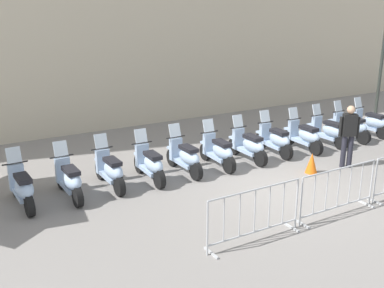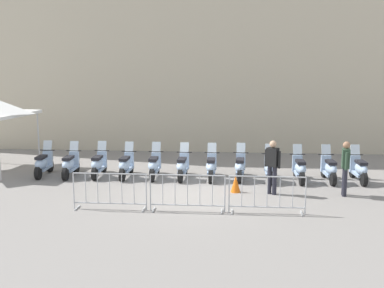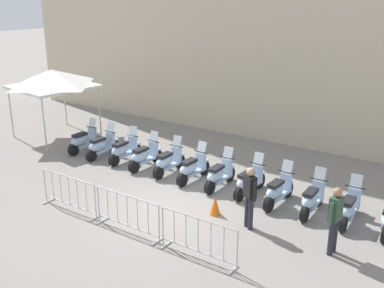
{
  "view_description": "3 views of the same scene",
  "coord_description": "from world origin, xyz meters",
  "px_view_note": "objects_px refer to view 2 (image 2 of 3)",
  "views": [
    {
      "loc": [
        -6.0,
        -8.76,
        4.32
      ],
      "look_at": [
        -1.82,
        1.43,
        0.94
      ],
      "focal_mm": 42.8,
      "sensor_mm": 36.0,
      "label": 1
    },
    {
      "loc": [
        3.23,
        -14.26,
        4.16
      ],
      "look_at": [
        -0.53,
        2.32,
        1.23
      ],
      "focal_mm": 44.63,
      "sensor_mm": 36.0,
      "label": 2
    },
    {
      "loc": [
        8.82,
        -8.56,
        6.12
      ],
      "look_at": [
        -0.95,
        2.13,
        1.23
      ],
      "focal_mm": 43.37,
      "sensor_mm": 36.0,
      "label": 3
    }
  ],
  "objects_px": {
    "motorcycle_5": "(182,167)",
    "barrier_segment_0": "(110,192)",
    "motorcycle_6": "(211,167)",
    "motorcycle_9": "(299,169)",
    "motorcycle_11": "(359,169)",
    "barrier_segment_2": "(267,195)",
    "motorcycle_2": "(99,165)",
    "motorcycle_3": "(126,165)",
    "traffic_cone": "(236,184)",
    "motorcycle_1": "(70,165)",
    "motorcycle_0": "(43,164)",
    "officer_mid_plaza": "(272,164)",
    "motorcycle_8": "(270,168)",
    "motorcycle_10": "(329,169)",
    "motorcycle_4": "(154,166)",
    "barrier_segment_1": "(187,193)",
    "motorcycle_7": "(240,167)",
    "officer_near_row_end": "(345,165)"
  },
  "relations": [
    {
      "from": "barrier_segment_2",
      "to": "motorcycle_4",
      "type": "bearing_deg",
      "value": 142.91
    },
    {
      "from": "motorcycle_4",
      "to": "barrier_segment_1",
      "type": "bearing_deg",
      "value": -59.65
    },
    {
      "from": "motorcycle_8",
      "to": "motorcycle_4",
      "type": "bearing_deg",
      "value": -173.19
    },
    {
      "from": "motorcycle_9",
      "to": "barrier_segment_1",
      "type": "relative_size",
      "value": 0.81
    },
    {
      "from": "motorcycle_1",
      "to": "motorcycle_8",
      "type": "bearing_deg",
      "value": 7.96
    },
    {
      "from": "motorcycle_1",
      "to": "motorcycle_5",
      "type": "distance_m",
      "value": 4.13
    },
    {
      "from": "motorcycle_8",
      "to": "officer_near_row_end",
      "type": "xyz_separation_m",
      "value": [
        2.42,
        -1.37,
        0.53
      ]
    },
    {
      "from": "motorcycle_7",
      "to": "officer_mid_plaza",
      "type": "bearing_deg",
      "value": -54.08
    },
    {
      "from": "motorcycle_3",
      "to": "motorcycle_9",
      "type": "height_order",
      "value": "same"
    },
    {
      "from": "motorcycle_6",
      "to": "barrier_segment_1",
      "type": "bearing_deg",
      "value": -89.63
    },
    {
      "from": "motorcycle_2",
      "to": "barrier_segment_1",
      "type": "bearing_deg",
      "value": -38.58
    },
    {
      "from": "motorcycle_3",
      "to": "motorcycle_9",
      "type": "relative_size",
      "value": 1.0
    },
    {
      "from": "motorcycle_1",
      "to": "motorcycle_11",
      "type": "bearing_deg",
      "value": 8.53
    },
    {
      "from": "motorcycle_1",
      "to": "motorcycle_8",
      "type": "relative_size",
      "value": 1.0
    },
    {
      "from": "motorcycle_11",
      "to": "barrier_segment_2",
      "type": "distance_m",
      "value": 5.14
    },
    {
      "from": "motorcycle_6",
      "to": "motorcycle_0",
      "type": "bearing_deg",
      "value": -171.95
    },
    {
      "from": "motorcycle_5",
      "to": "motorcycle_6",
      "type": "relative_size",
      "value": 1.0
    },
    {
      "from": "barrier_segment_1",
      "to": "traffic_cone",
      "type": "xyz_separation_m",
      "value": [
        1.05,
        2.31,
        -0.25
      ]
    },
    {
      "from": "motorcycle_0",
      "to": "motorcycle_7",
      "type": "height_order",
      "value": "same"
    },
    {
      "from": "motorcycle_11",
      "to": "officer_mid_plaza",
      "type": "relative_size",
      "value": 0.99
    },
    {
      "from": "motorcycle_6",
      "to": "motorcycle_9",
      "type": "distance_m",
      "value": 3.1
    },
    {
      "from": "motorcycle_11",
      "to": "traffic_cone",
      "type": "relative_size",
      "value": 3.12
    },
    {
      "from": "motorcycle_5",
      "to": "motorcycle_8",
      "type": "height_order",
      "value": "same"
    },
    {
      "from": "motorcycle_6",
      "to": "barrier_segment_0",
      "type": "relative_size",
      "value": 0.82
    },
    {
      "from": "motorcycle_9",
      "to": "traffic_cone",
      "type": "xyz_separation_m",
      "value": [
        -2.0,
        -1.87,
        -0.18
      ]
    },
    {
      "from": "motorcycle_8",
      "to": "motorcycle_9",
      "type": "height_order",
      "value": "same"
    },
    {
      "from": "barrier_segment_0",
      "to": "motorcycle_1",
      "type": "bearing_deg",
      "value": 131.28
    },
    {
      "from": "motorcycle_9",
      "to": "motorcycle_10",
      "type": "height_order",
      "value": "same"
    },
    {
      "from": "motorcycle_0",
      "to": "officer_mid_plaza",
      "type": "relative_size",
      "value": 0.99
    },
    {
      "from": "motorcycle_2",
      "to": "motorcycle_6",
      "type": "relative_size",
      "value": 1.0
    },
    {
      "from": "motorcycle_3",
      "to": "motorcycle_11",
      "type": "bearing_deg",
      "value": 8.33
    },
    {
      "from": "motorcycle_4",
      "to": "motorcycle_2",
      "type": "bearing_deg",
      "value": -173.02
    },
    {
      "from": "motorcycle_4",
      "to": "motorcycle_8",
      "type": "height_order",
      "value": "same"
    },
    {
      "from": "motorcycle_2",
      "to": "motorcycle_10",
      "type": "height_order",
      "value": "same"
    },
    {
      "from": "motorcycle_1",
      "to": "barrier_segment_0",
      "type": "relative_size",
      "value": 0.81
    },
    {
      "from": "motorcycle_3",
      "to": "barrier_segment_1",
      "type": "relative_size",
      "value": 0.82
    },
    {
      "from": "motorcycle_11",
      "to": "motorcycle_3",
      "type": "bearing_deg",
      "value": -171.67
    },
    {
      "from": "motorcycle_1",
      "to": "motorcycle_4",
      "type": "relative_size",
      "value": 1.0
    },
    {
      "from": "motorcycle_11",
      "to": "barrier_segment_0",
      "type": "bearing_deg",
      "value": -146.18
    },
    {
      "from": "motorcycle_9",
      "to": "officer_mid_plaza",
      "type": "xyz_separation_m",
      "value": [
        -0.85,
        -1.85,
        0.53
      ]
    },
    {
      "from": "motorcycle_5",
      "to": "barrier_segment_0",
      "type": "distance_m",
      "value": 4.13
    },
    {
      "from": "motorcycle_10",
      "to": "barrier_segment_0",
      "type": "xyz_separation_m",
      "value": [
        -6.27,
        -4.69,
        0.07
      ]
    },
    {
      "from": "motorcycle_8",
      "to": "motorcycle_10",
      "type": "relative_size",
      "value": 1.01
    },
    {
      "from": "motorcycle_1",
      "to": "motorcycle_6",
      "type": "distance_m",
      "value": 5.17
    },
    {
      "from": "motorcycle_0",
      "to": "motorcycle_6",
      "type": "bearing_deg",
      "value": 8.05
    },
    {
      "from": "motorcycle_2",
      "to": "traffic_cone",
      "type": "relative_size",
      "value": 3.13
    },
    {
      "from": "motorcycle_2",
      "to": "motorcycle_9",
      "type": "relative_size",
      "value": 1.0
    },
    {
      "from": "barrier_segment_0",
      "to": "barrier_segment_2",
      "type": "relative_size",
      "value": 1.0
    },
    {
      "from": "motorcycle_1",
      "to": "motorcycle_6",
      "type": "height_order",
      "value": "same"
    },
    {
      "from": "motorcycle_3",
      "to": "motorcycle_11",
      "type": "relative_size",
      "value": 1.01
    }
  ]
}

